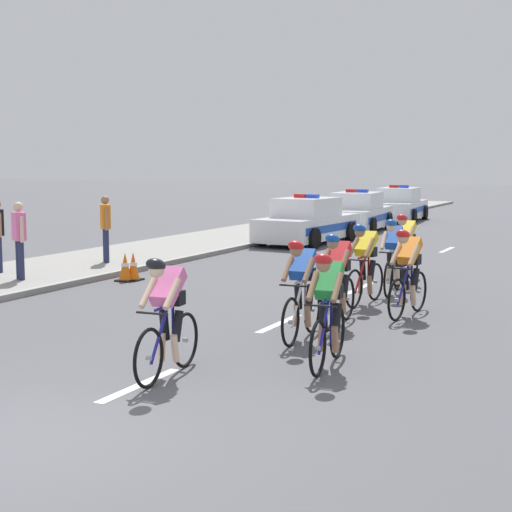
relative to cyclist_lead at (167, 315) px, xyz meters
The scene contains 19 objects.
ground_plane 2.72m from the cyclist_lead, 92.57° to the right, with size 160.00×160.00×0.00m, color #56565B.
sidewalk_slab 13.65m from the cyclist_lead, 123.27° to the left, with size 3.66×60.00×0.12m, color gray.
kerb_edge 12.78m from the cyclist_lead, 116.68° to the left, with size 0.16×60.00×0.13m, color #9E9E99.
lane_markings_centre 5.62m from the cyclist_lead, 91.20° to the left, with size 0.14×21.60×0.01m.
cyclist_lead is the anchor object (origin of this frame).
cyclist_second 2.09m from the cyclist_lead, 40.03° to the left, with size 0.45×1.72×1.56m.
cyclist_third 2.73m from the cyclist_lead, 75.76° to the left, with size 0.44×1.72×1.56m.
cyclist_fourth 3.92m from the cyclist_lead, 78.33° to the left, with size 0.42×1.72×1.56m.
cyclist_fifth 5.34m from the cyclist_lead, 72.54° to the left, with size 0.45×1.72×1.56m.
cyclist_sixth 5.87m from the cyclist_lead, 84.38° to the left, with size 0.44×1.72×1.56m.
cyclist_seventh 8.75m from the cyclist_lead, 86.54° to the left, with size 0.43×1.72×1.56m.
cyclist_eighth 7.26m from the cyclist_lead, 84.46° to the left, with size 0.45×1.72×1.56m.
police_car_nearest 16.09m from the cyclist_lead, 106.60° to the left, with size 2.24×4.51×1.59m.
police_car_second 20.79m from the cyclist_lead, 102.77° to the left, with size 2.28×4.53×1.59m.
police_car_third 26.22m from the cyclist_lead, 100.09° to the left, with size 2.26×4.53×1.59m.
traffic_cone_near 8.05m from the cyclist_lead, 129.53° to the left, with size 0.36×0.36×0.64m.
traffic_cone_mid 8.14m from the cyclist_lead, 128.22° to the left, with size 0.36×0.36×0.64m.
spectator_middle 8.31m from the cyclist_lead, 145.15° to the left, with size 0.49×0.37×1.68m.
spectator_back 10.56m from the cyclist_lead, 131.23° to the left, with size 0.42×0.43×1.68m.
Camera 1 is at (5.35, -5.42, 2.68)m, focal length 55.29 mm.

